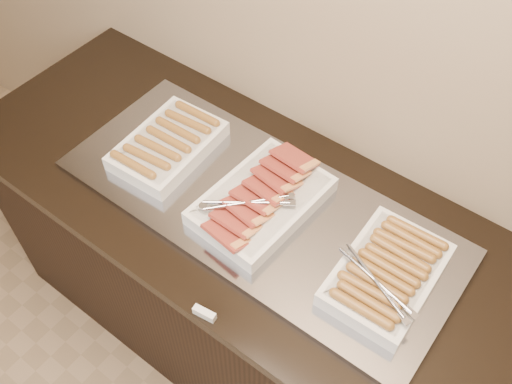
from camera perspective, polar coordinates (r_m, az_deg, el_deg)
counter at (r=2.04m, az=0.72°, el=-9.64°), size 2.06×0.76×0.90m
warming_tray at (r=1.67m, az=0.19°, el=-1.41°), size 1.20×0.50×0.02m
dish_left at (r=1.80m, az=-8.78°, el=4.71°), size 0.25×0.35×0.07m
dish_center at (r=1.63m, az=0.50°, el=-0.79°), size 0.28×0.42×0.09m
dish_right at (r=1.53m, az=12.90°, el=-7.95°), size 0.27×0.35×0.08m
label_holder at (r=1.49m, az=-5.18°, el=-12.00°), size 0.06×0.03×0.02m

